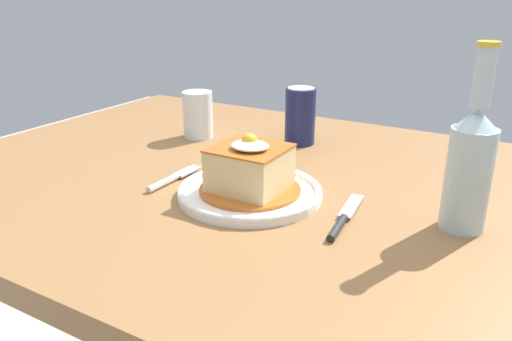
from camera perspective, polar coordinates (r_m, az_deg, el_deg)
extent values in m
cube|color=olive|center=(0.95, 0.40, -1.74)|extent=(1.26, 0.91, 0.04)
cylinder|color=olive|center=(1.67, -9.61, -5.67)|extent=(0.07, 0.07, 0.70)
cylinder|color=white|center=(0.85, -0.68, -2.61)|extent=(0.24, 0.24, 0.01)
torus|color=white|center=(0.85, -0.68, -2.15)|extent=(0.24, 0.24, 0.01)
cylinder|color=#B75B1E|center=(0.85, -0.68, -2.12)|extent=(0.17, 0.17, 0.01)
cube|color=#E5C684|center=(0.83, -0.69, 0.22)|extent=(0.11, 0.11, 0.07)
cube|color=#B75B1E|center=(0.82, -0.71, 2.53)|extent=(0.12, 0.11, 0.00)
ellipsoid|color=white|center=(0.81, -0.68, 2.80)|extent=(0.06, 0.06, 0.01)
sphere|color=yellow|center=(0.82, -0.71, 3.29)|extent=(0.03, 0.03, 0.03)
cylinder|color=silver|center=(0.91, -10.36, -1.38)|extent=(0.01, 0.08, 0.01)
cube|color=silver|center=(0.95, -7.88, -0.14)|extent=(0.02, 0.05, 0.00)
cylinder|color=silver|center=(0.97, -6.60, 0.22)|extent=(0.00, 0.03, 0.00)
cylinder|color=silver|center=(0.97, -6.98, 0.30)|extent=(0.00, 0.03, 0.00)
cylinder|color=silver|center=(0.98, -7.35, 0.39)|extent=(0.00, 0.03, 0.00)
cylinder|color=#262628|center=(0.75, 9.09, -6.32)|extent=(0.02, 0.08, 0.01)
cube|color=silver|center=(0.82, 10.59, -3.89)|extent=(0.03, 0.09, 0.00)
cylinder|color=#191E51|center=(1.12, 4.95, 6.04)|extent=(0.07, 0.07, 0.12)
cylinder|color=silver|center=(1.11, 5.05, 9.16)|extent=(0.06, 0.06, 0.00)
cylinder|color=#ADC6CC|center=(0.78, 22.57, -0.97)|extent=(0.06, 0.06, 0.15)
cone|color=#ADC6CC|center=(0.75, 23.46, 5.20)|extent=(0.06, 0.06, 0.03)
cylinder|color=#ADC6CC|center=(0.74, 24.10, 9.51)|extent=(0.03, 0.03, 0.08)
cylinder|color=gold|center=(0.74, 24.59, 12.78)|extent=(0.03, 0.03, 0.01)
cylinder|color=silver|center=(1.18, -6.46, 5.11)|extent=(0.06, 0.06, 0.06)
cylinder|color=silver|center=(1.17, -6.51, 6.22)|extent=(0.07, 0.07, 0.10)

